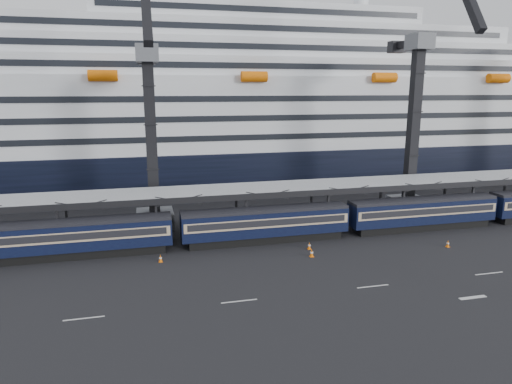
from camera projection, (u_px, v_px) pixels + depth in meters
ground at (372, 267)px, 44.28m from camera, size 260.00×260.00×0.00m
lane_markings at (482, 280)px, 41.24m from camera, size 111.00×4.27×0.02m
train at (294, 221)px, 52.18m from camera, size 133.05×3.00×4.05m
canopy at (320, 186)px, 56.39m from camera, size 130.00×6.25×5.53m
cruise_ship at (252, 114)px, 84.87m from camera, size 214.09×28.84×34.00m
crane_dark_near at (151, 132)px, 54.59m from camera, size 4.50×17.75×35.08m
crane_dark_mid at (416, 116)px, 61.51m from camera, size 4.50×18.24×39.64m
traffic_cone_b at (160, 258)px, 45.63m from camera, size 0.39×0.39×0.78m
traffic_cone_c at (309, 246)px, 49.27m from camera, size 0.41×0.41×0.81m
traffic_cone_d at (312, 253)px, 47.04m from camera, size 0.43×0.43×0.87m
traffic_cone_e at (448, 244)px, 49.96m from camera, size 0.40×0.40×0.80m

